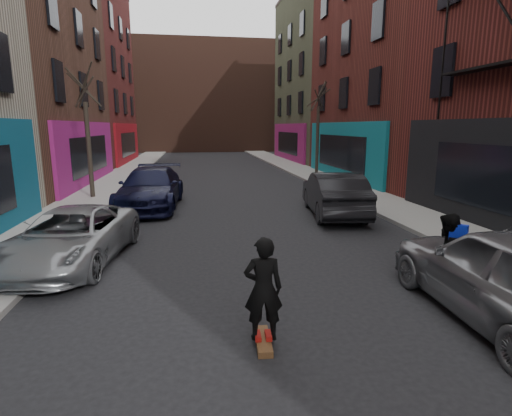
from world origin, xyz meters
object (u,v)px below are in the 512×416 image
object	(u,v)px
parked_left_far	(72,237)
parked_right_end	(334,194)
skateboarder	(263,289)
tree_right_far	(318,122)
parked_left_end	(151,188)
pedestrian	(446,256)
skateboard	(263,341)
tree_left_far	(87,123)
parked_right_far	(511,275)

from	to	relation	value
parked_left_far	parked_right_end	xyz separation A→B (m)	(8.06, 4.12, 0.15)
parked_right_end	skateboarder	distance (m)	9.45
tree_right_far	parked_left_far	size ratio (longest dim) A/B	1.44
tree_right_far	parked_left_end	world-z (taller)	tree_right_far
pedestrian	skateboard	bearing A→B (deg)	-27.55
tree_left_far	pedestrian	bearing A→B (deg)	-53.02
skateboard	parked_right_far	bearing A→B (deg)	4.38
tree_left_far	pedestrian	size ratio (longest dim) A/B	3.90
parked_left_end	parked_right_far	world-z (taller)	parked_right_far
parked_right_far	skateboarder	world-z (taller)	parked_right_far
parked_left_far	skateboarder	distance (m)	5.86
tree_right_far	parked_right_far	xyz separation A→B (m)	(-2.75, -19.30, -2.68)
tree_right_far	skateboarder	world-z (taller)	tree_right_far
tree_right_far	pedestrian	xyz separation A→B (m)	(-3.20, -18.22, -2.69)
parked_right_far	pedestrian	size ratio (longest dim) A/B	2.99
tree_right_far	parked_left_end	distance (m)	12.97
parked_left_end	tree_left_far	bearing A→B (deg)	144.56
parked_right_far	skateboard	distance (m)	4.22
skateboarder	tree_right_far	bearing A→B (deg)	-105.50
skateboard	skateboarder	bearing A→B (deg)	0.00
parked_left_far	skateboarder	bearing A→B (deg)	-40.57
tree_right_far	parked_left_end	xyz separation A→B (m)	(-9.59, -8.31, -2.73)
tree_right_far	tree_left_far	bearing A→B (deg)	-154.18
tree_left_far	pedestrian	world-z (taller)	tree_left_far
parked_left_far	pedestrian	bearing A→B (deg)	-15.64
pedestrian	tree_right_far	bearing A→B (deg)	-144.03
tree_right_far	skateboard	xyz separation A→B (m)	(-6.90, -19.32, -3.48)
parked_right_end	skateboard	size ratio (longest dim) A/B	6.11
parked_left_far	parked_left_end	bearing A→B (deg)	87.28
tree_left_far	parked_left_end	world-z (taller)	tree_left_far
parked_left_end	pedestrian	size ratio (longest dim) A/B	3.32
parked_left_far	skateboarder	size ratio (longest dim) A/B	2.97
parked_left_far	parked_left_end	distance (m)	6.75
tree_left_far	parked_right_far	xyz separation A→B (m)	(9.65, -13.30, -2.53)
parked_right_far	skateboarder	distance (m)	4.14
parked_right_far	parked_right_end	xyz separation A→B (m)	(0.01, 8.47, -0.04)
tree_right_far	parked_left_far	distance (m)	18.66
parked_left_far	pedestrian	xyz separation A→B (m)	(7.60, -3.27, 0.19)
skateboarder	pedestrian	size ratio (longest dim) A/B	0.96
parked_right_far	parked_right_end	bearing A→B (deg)	-87.54
skateboard	pedestrian	bearing A→B (deg)	20.67
parked_left_end	skateboarder	size ratio (longest dim) A/B	3.48
tree_left_far	skateboard	xyz separation A→B (m)	(5.50, -13.32, -3.33)
skateboarder	parked_right_far	bearing A→B (deg)	-175.62
parked_left_end	parked_right_end	xyz separation A→B (m)	(6.84, -2.52, 0.00)
parked_right_far	skateboard	world-z (taller)	parked_right_far
tree_left_far	parked_right_end	size ratio (longest dim) A/B	1.33
parked_left_end	parked_right_end	size ratio (longest dim) A/B	1.13
parked_right_end	skateboarder	world-z (taller)	skateboarder
skateboarder	pedestrian	bearing A→B (deg)	-159.33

